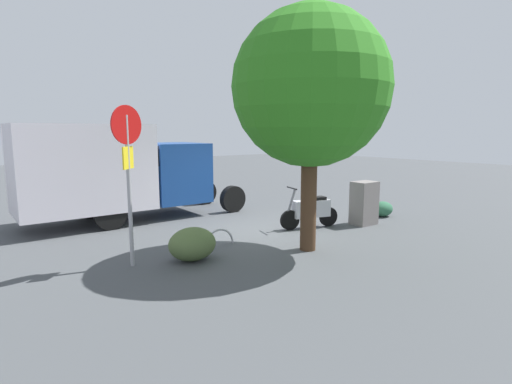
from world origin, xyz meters
TOP-DOWN VIEW (x-y plane):
  - ground_plane at (0.00, 0.00)m, footprint 60.00×60.00m
  - box_truck_near at (2.72, -3.57)m, footprint 6.83×2.24m
  - motorcycle at (-1.30, 0.68)m, footprint 1.77×0.74m
  - stop_sign at (3.94, 0.78)m, footprint 0.71×0.33m
  - street_tree at (0.29, 2.16)m, footprint 3.50×3.50m
  - utility_cabinet at (-2.87, 1.33)m, footprint 0.73×0.55m
  - bike_rack_hoop at (1.75, 0.63)m, footprint 0.85×0.08m
  - shrub_near_sign at (2.79, 1.20)m, footprint 1.05×0.86m
  - shrub_mid_verge at (-4.28, 1.01)m, footprint 0.72×0.59m

SIDE VIEW (x-z plane):
  - ground_plane at x=0.00m, z-range 0.00..0.00m
  - bike_rack_hoop at x=1.75m, z-range -0.43..0.43m
  - shrub_mid_verge at x=-4.28m, z-range 0.00..0.49m
  - shrub_near_sign at x=2.79m, z-range 0.00..0.71m
  - motorcycle at x=-1.30m, z-range -0.08..1.12m
  - utility_cabinet at x=-2.87m, z-range 0.00..1.28m
  - box_truck_near at x=2.72m, z-range 0.14..3.08m
  - stop_sign at x=3.94m, z-range 0.54..3.78m
  - street_tree at x=0.29m, z-range 0.95..6.38m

